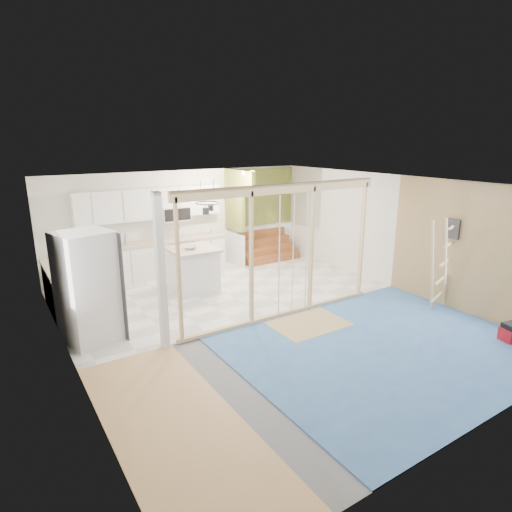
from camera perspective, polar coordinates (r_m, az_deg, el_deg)
room at (r=7.91m, az=1.82°, el=0.17°), size 7.01×8.01×2.61m
floor_overlays at (r=8.43m, az=1.92°, el=-8.15°), size 7.00×8.00×0.03m
stud_frame at (r=7.69m, az=0.17°, el=2.08°), size 4.66×0.14×2.60m
base_cabinets at (r=10.43m, az=-16.25°, el=-1.41°), size 4.45×2.24×0.93m
upper_cabinets at (r=10.80m, az=-13.59°, el=6.70°), size 3.60×0.41×0.85m
green_partition at (r=12.06m, az=-0.04°, el=3.79°), size 2.25×1.51×2.60m
pot_rack at (r=9.21m, az=-6.46°, el=6.70°), size 0.52×0.52×0.72m
sheathing_panel at (r=9.15m, az=27.75°, el=0.48°), size 0.02×4.00×2.60m
electrical_panel at (r=9.33m, az=24.70°, el=3.33°), size 0.04×0.30×0.40m
ceiling_light at (r=10.94m, az=-1.04°, el=11.04°), size 0.32×0.32×0.08m
fridge at (r=7.69m, az=-21.44°, el=-3.99°), size 1.03×0.99×1.93m
island at (r=9.79m, az=-8.34°, el=-1.83°), size 1.06×1.06×1.01m
bowl at (r=9.56m, az=-8.72°, el=1.12°), size 0.28×0.28×0.06m
soap_bottle_a at (r=10.68m, az=-16.93°, el=2.34°), size 0.15×0.16×0.31m
soap_bottle_b at (r=11.39m, az=-5.76°, el=3.48°), size 0.10×0.11×0.21m
toolbox at (r=8.65m, az=30.97°, el=-8.76°), size 0.41×0.34×0.33m
ladder at (r=9.25m, az=23.39°, el=-0.98°), size 1.02×0.12×1.89m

